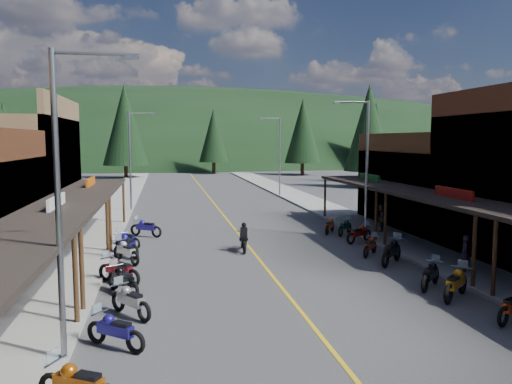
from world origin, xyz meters
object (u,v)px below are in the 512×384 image
shop_east_3 (440,188)px  pine_10 (57,132)px  pine_8 (0,138)px  bike_east_9 (370,245)px  streetlight_2 (365,163)px  pine_2 (125,125)px  bike_east_12 (330,225)px  bike_west_9 (126,250)px  pine_9 (375,135)px  streetlight_1 (132,156)px  bike_west_6 (131,299)px  bike_west_11 (127,238)px  rider_on_bike (243,239)px  bike_east_6 (456,282)px  pine_3 (214,136)px  pine_11 (369,128)px  bike_east_7 (431,274)px  pine_4 (303,131)px  bike_west_5 (115,329)px  bike_west_7 (123,279)px  bike_west_10 (127,244)px  pine_6 (446,136)px  pedestrian_east_b (380,218)px  pedestrian_east_a (465,253)px  pine_5 (366,128)px  bike_west_8 (119,269)px  bike_west_4 (79,382)px  pine_1 (44,131)px  bike_east_8 (392,250)px  bike_east_11 (345,226)px  bike_west_12 (146,227)px  streetlight_0 (64,192)px

shop_east_3 → pine_10: 50.24m
pine_8 → bike_east_9: size_ratio=5.27×
streetlight_2 → pine_2: bearing=108.7°
pine_2 → bike_east_12: pine_2 is taller
bike_west_9 → streetlight_2: bearing=-18.9°
pine_9 → streetlight_1: bearing=-143.4°
bike_west_6 → bike_west_11: bike_west_6 is taller
rider_on_bike → bike_east_6: bearing=-50.8°
streetlight_1 → pine_3: pine_3 is taller
pine_11 → bike_east_7: 42.73m
pine_4 → pine_9: 16.18m
bike_west_5 → bike_west_7: size_ratio=0.95×
pine_4 → bike_west_10: 59.70m
streetlight_2 → pine_11: pine_11 is taller
pine_6 → pedestrian_east_b: 66.53m
pedestrian_east_a → pine_3: bearing=-152.2°
pine_3 → bike_west_11: pine_3 is taller
shop_east_3 → pine_11: (6.25, 26.70, 4.65)m
pine_6 → bike_west_5: 86.80m
pine_5 → bike_west_8: 81.89m
bike_west_11 → pedestrian_east_b: pedestrian_east_b is taller
pine_11 → bike_west_9: size_ratio=5.74×
pine_5 → rider_on_bike: 74.76m
pine_4 → pedestrian_east_b: size_ratio=7.53×
bike_west_9 → bike_east_7: 13.51m
bike_west_4 → bike_east_9: (11.97, 12.27, -0.05)m
pine_1 → pine_8: pine_1 is taller
bike_west_8 → bike_east_8: (12.19, 0.96, 0.05)m
pine_6 → bike_east_11: size_ratio=5.69×
bike_west_12 → rider_on_bike: (5.12, -4.85, 0.02)m
bike_east_6 → bike_east_8: bike_east_8 is taller
pine_2 → pine_10: pine_2 is taller
shop_east_3 → bike_west_12: bearing=-178.9°
bike_west_7 → bike_west_10: size_ratio=0.91×
bike_west_10 → bike_west_4: bearing=-119.3°
shop_east_3 → bike_west_5: bearing=-139.7°
pine_3 → pine_9: bearing=-46.4°
pine_4 → bike_east_8: size_ratio=5.32×
streetlight_1 → bike_east_6: (12.86, -25.10, -3.82)m
streetlight_0 → pine_8: bearing=108.1°
streetlight_0 → pedestrian_east_a: size_ratio=5.09×
pine_3 → pine_6: same height
pine_1 → pedestrian_east_b: (32.58, -60.74, -6.26)m
bike_east_6 → pine_1: bearing=162.1°
bike_west_6 → bike_east_6: bike_east_6 is taller
pine_6 → bike_east_7: 77.32m
pine_5 → bike_west_12: (-39.58, -61.08, -7.38)m
pine_10 → streetlight_0: bearing=-78.8°
bike_west_6 → pine_6: bearing=15.3°
shop_east_3 → bike_east_9: bearing=-137.7°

